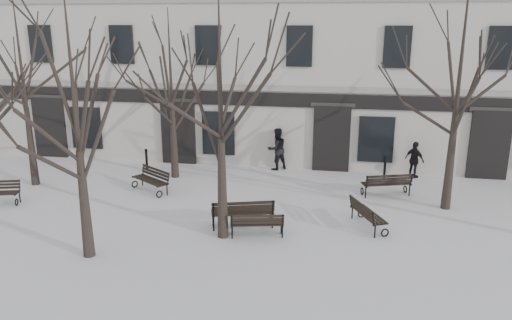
% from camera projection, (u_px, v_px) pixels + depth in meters
% --- Properties ---
extents(ground, '(100.00, 100.00, 0.00)m').
position_uv_depth(ground, '(206.00, 238.00, 15.29)').
color(ground, silver).
rests_on(ground, ground).
extents(building, '(40.40, 10.20, 11.40)m').
position_uv_depth(building, '(270.00, 39.00, 26.08)').
color(building, beige).
rests_on(building, ground).
extents(tree_1, '(5.12, 5.12, 7.32)m').
position_uv_depth(tree_1, '(74.00, 95.00, 12.95)').
color(tree_1, black).
rests_on(tree_1, ground).
extents(tree_2, '(5.22, 5.22, 7.45)m').
position_uv_depth(tree_2, '(220.00, 86.00, 14.16)').
color(tree_2, black).
rests_on(tree_2, ground).
extents(tree_4, '(5.26, 5.26, 7.51)m').
position_uv_depth(tree_4, '(21.00, 68.00, 19.08)').
color(tree_4, black).
rests_on(tree_4, ground).
extents(tree_5, '(4.86, 4.86, 6.95)m').
position_uv_depth(tree_5, '(171.00, 74.00, 20.14)').
color(tree_5, black).
rests_on(tree_5, ground).
extents(tree_6, '(5.96, 5.96, 8.52)m').
position_uv_depth(tree_6, '(462.00, 56.00, 16.32)').
color(tree_6, black).
rests_on(tree_6, ground).
extents(bench_1, '(2.09, 1.27, 1.00)m').
position_uv_depth(bench_1, '(243.00, 212.00, 15.93)').
color(bench_1, black).
rests_on(bench_1, ground).
extents(bench_2, '(1.70, 0.91, 0.82)m').
position_uv_depth(bench_2, '(257.00, 223.00, 15.28)').
color(bench_2, black).
rests_on(bench_2, ground).
extents(bench_3, '(1.81, 1.52, 0.90)m').
position_uv_depth(bench_3, '(151.00, 179.00, 19.41)').
color(bench_3, black).
rests_on(bench_3, ground).
extents(bench_4, '(1.93, 1.20, 0.92)m').
position_uv_depth(bench_4, '(387.00, 183.00, 18.86)').
color(bench_4, black).
rests_on(bench_4, ground).
extents(bench_5, '(1.26, 1.79, 0.86)m').
position_uv_depth(bench_5, '(367.00, 214.00, 15.98)').
color(bench_5, black).
rests_on(bench_5, ground).
extents(bollard_a, '(0.13, 0.13, 0.99)m').
position_uv_depth(bollard_a, '(147.00, 159.00, 22.09)').
color(bollard_a, black).
rests_on(bollard_a, ground).
extents(bollard_b, '(0.13, 0.13, 0.97)m').
position_uv_depth(bollard_b, '(385.00, 166.00, 21.03)').
color(bollard_b, black).
rests_on(bollard_b, ground).
extents(pedestrian_b, '(1.16, 1.12, 1.88)m').
position_uv_depth(pedestrian_b, '(277.00, 169.00, 22.40)').
color(pedestrian_b, black).
rests_on(pedestrian_b, ground).
extents(pedestrian_c, '(0.93, 0.91, 1.56)m').
position_uv_depth(pedestrian_c, '(413.00, 177.00, 21.22)').
color(pedestrian_c, black).
rests_on(pedestrian_c, ground).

